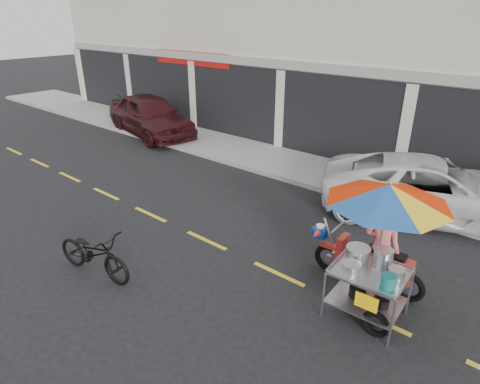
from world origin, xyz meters
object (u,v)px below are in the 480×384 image
Objects in this scene: white_pickup at (430,188)px; maroon_sedan at (150,115)px; near_bicycle at (93,253)px; food_vendor_rig at (381,227)px.

maroon_sedan is at bearing 67.40° from white_pickup.
near_bicycle is at bearing 126.68° from white_pickup.
food_vendor_rig is at bearing -69.34° from near_bicycle.
white_pickup is 8.03m from near_bicycle.
food_vendor_rig is at bearing 162.58° from white_pickup.
white_pickup is at bearing 91.63° from food_vendor_rig.
white_pickup is at bearing -78.70° from maroon_sedan.
white_pickup is 4.30m from food_vendor_rig.
white_pickup reaches higher than near_bicycle.
food_vendor_rig reaches higher than white_pickup.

